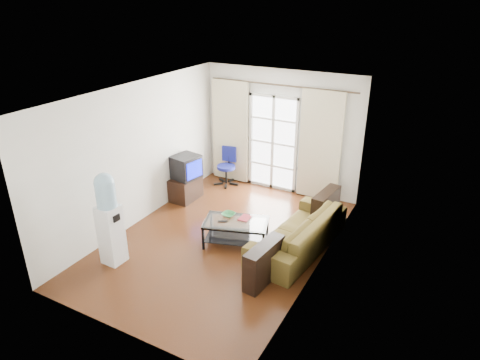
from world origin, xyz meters
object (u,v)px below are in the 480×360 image
object	(u,v)px
task_chair	(227,173)
sofa	(298,232)
tv_stand	(186,188)
crt_tv	(185,167)
coffee_table	(236,229)
water_cooler	(109,217)

from	to	relation	value
task_chair	sofa	bearing A→B (deg)	-43.83
tv_stand	crt_tv	size ratio (longest dim) A/B	1.10
crt_tv	task_chair	bearing A→B (deg)	81.52
coffee_table	sofa	bearing A→B (deg)	20.87
coffee_table	crt_tv	distance (m)	2.18
task_chair	water_cooler	xyz separation A→B (m)	(-0.09, -3.64, 0.58)
coffee_table	tv_stand	size ratio (longest dim) A/B	1.84
tv_stand	task_chair	world-z (taller)	task_chair
sofa	tv_stand	distance (m)	2.94
tv_stand	task_chair	distance (m)	1.18
coffee_table	water_cooler	bearing A→B (deg)	-136.67
coffee_table	crt_tv	xyz separation A→B (m)	(-1.83, 1.10, 0.46)
water_cooler	coffee_table	bearing A→B (deg)	45.66
tv_stand	water_cooler	world-z (taller)	water_cooler
crt_tv	water_cooler	bearing A→B (deg)	-72.30
tv_stand	water_cooler	xyz separation A→B (m)	(0.30, -2.52, 0.59)
sofa	water_cooler	size ratio (longest dim) A/B	1.45
tv_stand	task_chair	bearing A→B (deg)	72.04
sofa	tv_stand	size ratio (longest dim) A/B	3.42
task_chair	crt_tv	bearing A→B (deg)	-117.40
task_chair	water_cooler	bearing A→B (deg)	-99.27
sofa	task_chair	xyz separation A→B (m)	(-2.47, 1.80, -0.07)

